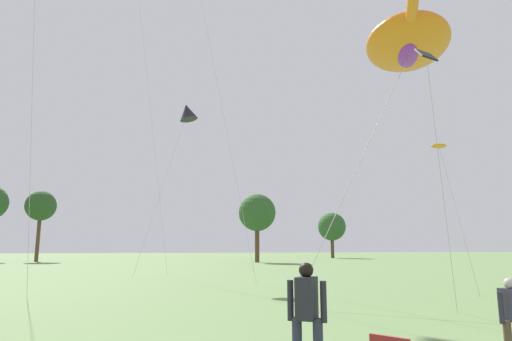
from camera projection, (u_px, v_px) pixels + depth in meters
name	position (u px, v px, depth m)	size (l,w,h in m)	color
big_show_kite	(407.00, 43.00, 17.50)	(8.35, 10.40, 10.54)	orange
person_child_front	(307.00, 311.00, 6.28)	(0.50, 0.48, 1.63)	#282D42
small_kite_triangle_green	(430.00, 83.00, 10.59)	(2.70, 2.91, 6.61)	black
small_kite_stunt_black	(439.00, 148.00, 18.41)	(0.72, 1.49, 6.21)	orange
small_kite_tiny_distant	(187.00, 112.00, 25.52)	(3.51, 4.69, 10.28)	black
tree_broad_distant	(41.00, 206.00, 58.60)	(4.01, 4.01, 9.40)	#513823
tree_oak_right	(257.00, 213.00, 55.26)	(4.72, 4.72, 8.59)	#513823
tree_oak_left	(332.00, 227.00, 77.18)	(4.94, 4.94, 7.97)	#513823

